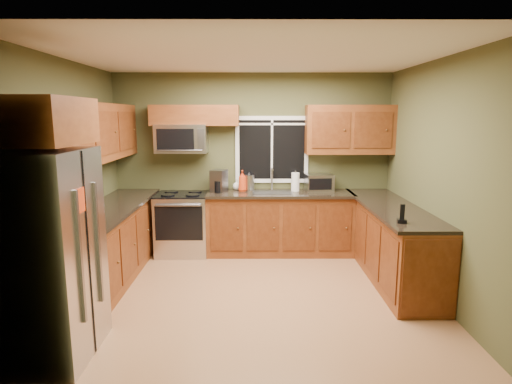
{
  "coord_description": "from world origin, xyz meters",
  "views": [
    {
      "loc": [
        0.03,
        -4.78,
        2.08
      ],
      "look_at": [
        0.05,
        0.35,
        1.15
      ],
      "focal_mm": 30.0,
      "sensor_mm": 36.0,
      "label": 1
    }
  ],
  "objects_px": {
    "coffee_maker": "(219,182)",
    "kettle": "(249,182)",
    "range": "(183,223)",
    "soap_bottle_b": "(294,185)",
    "refrigerator": "(46,256)",
    "soap_bottle_a": "(242,181)",
    "microwave": "(182,139)",
    "paper_towel_roll": "(295,182)",
    "cordless_phone": "(402,217)",
    "toaster_oven": "(319,183)",
    "soap_bottle_c": "(237,185)"
  },
  "relations": [
    {
      "from": "coffee_maker",
      "to": "kettle",
      "type": "distance_m",
      "value": 0.47
    },
    {
      "from": "range",
      "to": "soap_bottle_b",
      "type": "relative_size",
      "value": 4.98
    },
    {
      "from": "range",
      "to": "soap_bottle_b",
      "type": "distance_m",
      "value": 1.78
    },
    {
      "from": "refrigerator",
      "to": "soap_bottle_a",
      "type": "relative_size",
      "value": 5.63
    },
    {
      "from": "microwave",
      "to": "paper_towel_roll",
      "type": "bearing_deg",
      "value": -0.77
    },
    {
      "from": "paper_towel_roll",
      "to": "cordless_phone",
      "type": "distance_m",
      "value": 2.16
    },
    {
      "from": "microwave",
      "to": "soap_bottle_b",
      "type": "height_order",
      "value": "microwave"
    },
    {
      "from": "toaster_oven",
      "to": "kettle",
      "type": "relative_size",
      "value": 1.48
    },
    {
      "from": "kettle",
      "to": "paper_towel_roll",
      "type": "bearing_deg",
      "value": -5.47
    },
    {
      "from": "coffee_maker",
      "to": "soap_bottle_a",
      "type": "distance_m",
      "value": 0.35
    },
    {
      "from": "coffee_maker",
      "to": "soap_bottle_a",
      "type": "height_order",
      "value": "coffee_maker"
    },
    {
      "from": "kettle",
      "to": "soap_bottle_a",
      "type": "xyz_separation_m",
      "value": [
        -0.1,
        -0.08,
        0.03
      ]
    },
    {
      "from": "refrigerator",
      "to": "soap_bottle_c",
      "type": "xyz_separation_m",
      "value": [
        1.5,
        3.0,
        0.12
      ]
    },
    {
      "from": "coffee_maker",
      "to": "kettle",
      "type": "height_order",
      "value": "coffee_maker"
    },
    {
      "from": "soap_bottle_a",
      "to": "cordless_phone",
      "type": "height_order",
      "value": "soap_bottle_a"
    },
    {
      "from": "kettle",
      "to": "soap_bottle_b",
      "type": "relative_size",
      "value": 1.55
    },
    {
      "from": "microwave",
      "to": "soap_bottle_c",
      "type": "xyz_separation_m",
      "value": [
        0.81,
        0.09,
        -0.71
      ]
    },
    {
      "from": "paper_towel_roll",
      "to": "soap_bottle_b",
      "type": "height_order",
      "value": "paper_towel_roll"
    },
    {
      "from": "toaster_oven",
      "to": "kettle",
      "type": "height_order",
      "value": "kettle"
    },
    {
      "from": "coffee_maker",
      "to": "soap_bottle_a",
      "type": "bearing_deg",
      "value": 7.31
    },
    {
      "from": "paper_towel_roll",
      "to": "soap_bottle_b",
      "type": "relative_size",
      "value": 1.65
    },
    {
      "from": "coffee_maker",
      "to": "soap_bottle_b",
      "type": "xyz_separation_m",
      "value": [
        1.13,
        0.08,
        -0.06
      ]
    },
    {
      "from": "toaster_oven",
      "to": "cordless_phone",
      "type": "bearing_deg",
      "value": -73.25
    },
    {
      "from": "refrigerator",
      "to": "coffee_maker",
      "type": "relative_size",
      "value": 5.42
    },
    {
      "from": "soap_bottle_c",
      "to": "soap_bottle_a",
      "type": "bearing_deg",
      "value": -56.31
    },
    {
      "from": "soap_bottle_a",
      "to": "kettle",
      "type": "bearing_deg",
      "value": 39.39
    },
    {
      "from": "paper_towel_roll",
      "to": "soap_bottle_c",
      "type": "distance_m",
      "value": 0.9
    },
    {
      "from": "microwave",
      "to": "soap_bottle_c",
      "type": "distance_m",
      "value": 1.08
    },
    {
      "from": "paper_towel_roll",
      "to": "soap_bottle_c",
      "type": "relative_size",
      "value": 1.91
    },
    {
      "from": "toaster_oven",
      "to": "soap_bottle_c",
      "type": "height_order",
      "value": "toaster_oven"
    },
    {
      "from": "soap_bottle_b",
      "to": "toaster_oven",
      "type": "bearing_deg",
      "value": 2.37
    },
    {
      "from": "range",
      "to": "cordless_phone",
      "type": "xyz_separation_m",
      "value": [
        2.66,
        -1.82,
        0.53
      ]
    },
    {
      "from": "soap_bottle_b",
      "to": "cordless_phone",
      "type": "bearing_deg",
      "value": -63.56
    },
    {
      "from": "refrigerator",
      "to": "coffee_maker",
      "type": "xyz_separation_m",
      "value": [
        1.24,
        2.82,
        0.2
      ]
    },
    {
      "from": "soap_bottle_b",
      "to": "microwave",
      "type": "bearing_deg",
      "value": 179.83
    },
    {
      "from": "toaster_oven",
      "to": "soap_bottle_a",
      "type": "relative_size",
      "value": 1.35
    },
    {
      "from": "soap_bottle_a",
      "to": "coffee_maker",
      "type": "bearing_deg",
      "value": -172.69
    },
    {
      "from": "refrigerator",
      "to": "cordless_phone",
      "type": "relative_size",
      "value": 8.81
    },
    {
      "from": "refrigerator",
      "to": "microwave",
      "type": "bearing_deg",
      "value": 76.66
    },
    {
      "from": "cordless_phone",
      "to": "microwave",
      "type": "bearing_deg",
      "value": 143.61
    },
    {
      "from": "soap_bottle_b",
      "to": "cordless_phone",
      "type": "height_order",
      "value": "cordless_phone"
    },
    {
      "from": "coffee_maker",
      "to": "paper_towel_roll",
      "type": "xyz_separation_m",
      "value": [
        1.15,
        0.06,
        -0.01
      ]
    },
    {
      "from": "coffee_maker",
      "to": "soap_bottle_c",
      "type": "bearing_deg",
      "value": 34.1
    },
    {
      "from": "kettle",
      "to": "soap_bottle_c",
      "type": "relative_size",
      "value": 1.79
    },
    {
      "from": "cordless_phone",
      "to": "toaster_oven",
      "type": "bearing_deg",
      "value": 106.75
    },
    {
      "from": "soap_bottle_c",
      "to": "cordless_phone",
      "type": "xyz_separation_m",
      "value": [
        1.84,
        -2.05,
        -0.02
      ]
    },
    {
      "from": "coffee_maker",
      "to": "soap_bottle_b",
      "type": "bearing_deg",
      "value": 3.92
    },
    {
      "from": "range",
      "to": "microwave",
      "type": "distance_m",
      "value": 1.27
    },
    {
      "from": "paper_towel_roll",
      "to": "coffee_maker",
      "type": "bearing_deg",
      "value": -177.02
    },
    {
      "from": "microwave",
      "to": "kettle",
      "type": "height_order",
      "value": "microwave"
    }
  ]
}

